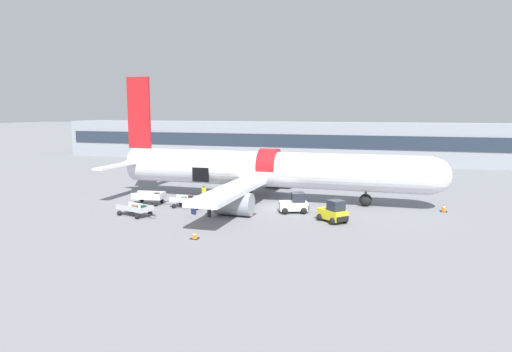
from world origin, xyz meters
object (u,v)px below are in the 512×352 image
object	(u,v)px
baggage_tug_mid	(295,204)
suitcase_on_tarmac_upright	(194,210)
baggage_tug_lead	(333,213)
baggage_cart_loading	(190,202)
baggage_cart_empty	(136,210)
ground_crew_loader_b	(219,196)
airplane	(265,170)
baggage_cart_queued	(150,198)
ground_crew_loader_a	(209,205)
ground_crew_driver	(204,193)

from	to	relation	value
baggage_tug_mid	suitcase_on_tarmac_upright	distance (m)	8.57
baggage_tug_lead	baggage_cart_loading	size ratio (longest dim) A/B	0.64
baggage_tug_mid	baggage_cart_loading	distance (m)	9.43
baggage_cart_empty	ground_crew_loader_b	size ratio (longest dim) A/B	2.19
baggage_cart_loading	airplane	bearing A→B (deg)	44.81
baggage_cart_loading	ground_crew_loader_b	xyz separation A→B (m)	(2.28, 1.40, 0.43)
airplane	baggage_cart_empty	xyz separation A→B (m)	(-8.26, -9.64, -2.46)
airplane	ground_crew_loader_b	xyz separation A→B (m)	(-3.12, -3.97, -1.97)
baggage_cart_loading	baggage_cart_queued	size ratio (longest dim) A/B	1.07
baggage_cart_queued	ground_crew_loader_a	bearing A→B (deg)	-22.85
ground_crew_loader_a	ground_crew_loader_b	distance (m)	4.29
baggage_cart_loading	baggage_cart_queued	xyz separation A→B (m)	(-4.21, 0.26, 0.03)
baggage_cart_loading	suitcase_on_tarmac_upright	distance (m)	2.71
baggage_tug_mid	suitcase_on_tarmac_upright	size ratio (longest dim) A/B	3.56
baggage_tug_mid	baggage_cart_queued	size ratio (longest dim) A/B	0.73
baggage_cart_empty	ground_crew_loader_a	world-z (taller)	ground_crew_loader_a
ground_crew_loader_a	baggage_tug_mid	bearing A→B (deg)	30.56
baggage_cart_empty	baggage_cart_loading	bearing A→B (deg)	56.25
airplane	baggage_tug_lead	size ratio (longest dim) A/B	12.68
baggage_tug_lead	ground_crew_driver	xyz separation A→B (m)	(-12.78, 4.10, 0.13)
baggage_tug_lead	ground_crew_loader_b	bearing A→B (deg)	164.89
ground_crew_driver	baggage_cart_loading	bearing A→B (deg)	-95.12
airplane	suitcase_on_tarmac_upright	size ratio (longest dim) A/B	42.10
ground_crew_driver	baggage_tug_mid	bearing A→B (deg)	-10.51
baggage_cart_empty	suitcase_on_tarmac_upright	xyz separation A→B (m)	(4.29, 1.99, -0.15)
airplane	baggage_tug_lead	world-z (taller)	airplane
baggage_cart_empty	suitcase_on_tarmac_upright	distance (m)	4.73
ground_crew_loader_a	airplane	bearing A→B (deg)	74.19
baggage_tug_mid	baggage_cart_empty	world-z (taller)	baggage_tug_mid
baggage_cart_loading	baggage_tug_mid	bearing A→B (deg)	5.52
baggage_cart_queued	baggage_cart_empty	xyz separation A→B (m)	(1.36, -4.53, -0.09)
baggage_cart_loading	suitcase_on_tarmac_upright	size ratio (longest dim) A/B	5.23
baggage_cart_queued	baggage_cart_empty	world-z (taller)	baggage_cart_queued
baggage_tug_mid	ground_crew_driver	distance (m)	9.31
ground_crew_loader_b	suitcase_on_tarmac_upright	distance (m)	3.83
baggage_cart_queued	baggage_tug_mid	bearing A→B (deg)	2.71
baggage_tug_mid	ground_crew_driver	size ratio (longest dim) A/B	1.71
airplane	ground_crew_loader_b	size ratio (longest dim) A/B	17.71
airplane	ground_crew_loader_a	world-z (taller)	airplane
baggage_tug_lead	baggage_tug_mid	size ratio (longest dim) A/B	0.93
baggage_tug_lead	baggage_cart_queued	distance (m)	17.31
baggage_tug_mid	ground_crew_loader_b	world-z (taller)	ground_crew_loader_b
baggage_cart_empty	suitcase_on_tarmac_upright	size ratio (longest dim) A/B	5.21
baggage_cart_empty	baggage_tug_mid	bearing A→B (deg)	22.92
baggage_tug_mid	ground_crew_loader_b	size ratio (longest dim) A/B	1.50
baggage_cart_queued	ground_crew_loader_a	xyz separation A→B (m)	(7.30, -3.07, 0.39)
baggage_cart_loading	baggage_cart_queued	world-z (taller)	baggage_cart_queued
baggage_tug_mid	airplane	bearing A→B (deg)	131.72
airplane	baggage_cart_queued	world-z (taller)	airplane
airplane	baggage_cart_empty	size ratio (longest dim) A/B	8.09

